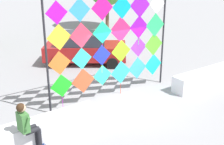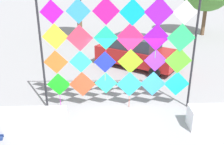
# 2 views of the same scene
# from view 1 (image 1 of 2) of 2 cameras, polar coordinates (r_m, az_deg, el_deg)

# --- Properties ---
(ground) EXTENTS (120.00, 120.00, 0.00)m
(ground) POSITION_cam_1_polar(r_m,az_deg,el_deg) (10.68, 4.23, -6.12)
(ground) COLOR gray
(plaza_ledge_left) EXTENTS (4.06, 0.61, 0.66)m
(plaza_ledge_left) POSITION_cam_1_polar(r_m,az_deg,el_deg) (8.63, -15.45, -11.26)
(plaza_ledge_left) COLOR silver
(plaza_ledge_left) RESTS_ON ground
(plaza_ledge_right) EXTENTS (4.06, 0.61, 0.66)m
(plaza_ledge_right) POSITION_cam_1_polar(r_m,az_deg,el_deg) (13.01, 18.64, -0.63)
(plaza_ledge_right) COLOR silver
(plaza_ledge_right) RESTS_ON ground
(kite_display_rack) EXTENTS (5.04, 0.14, 3.90)m
(kite_display_rack) POSITION_cam_1_polar(r_m,az_deg,el_deg) (10.57, 0.24, 6.55)
(kite_display_rack) COLOR #232328
(kite_display_rack) RESTS_ON ground
(seated_vendor) EXTENTS (0.69, 0.54, 1.51)m
(seated_vendor) POSITION_cam_1_polar(r_m,az_deg,el_deg) (7.96, -16.07, -9.53)
(seated_vendor) COLOR black
(seated_vendor) RESTS_ON ground
(parked_car) EXTENTS (4.26, 3.71, 1.55)m
(parked_car) POSITION_cam_1_polar(r_m,az_deg,el_deg) (14.84, -5.32, 4.75)
(parked_car) COLOR maroon
(parked_car) RESTS_ON ground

